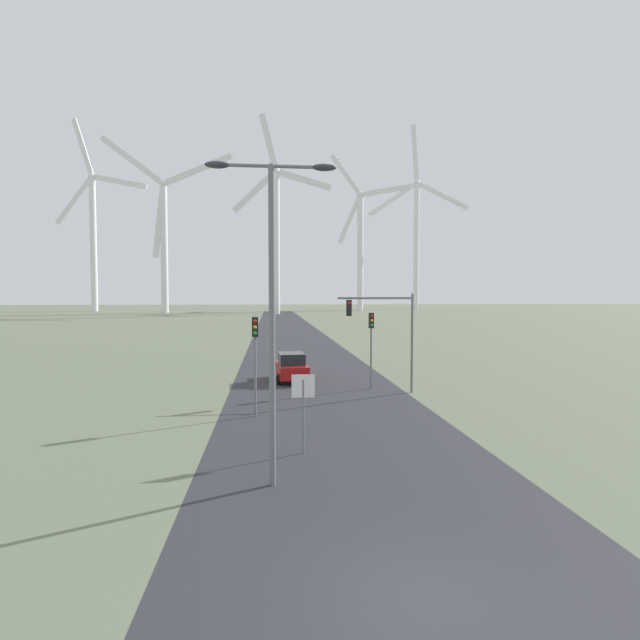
# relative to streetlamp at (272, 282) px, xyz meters

# --- Properties ---
(ground_plane) EXTENTS (600.00, 600.00, 0.00)m
(ground_plane) POSITION_rel_streetlamp_xyz_m (2.61, -5.78, -5.90)
(ground_plane) COLOR #667056
(road_surface) EXTENTS (10.00, 240.00, 0.01)m
(road_surface) POSITION_rel_streetlamp_xyz_m (2.61, 42.22, -5.89)
(road_surface) COLOR #2D2D33
(road_surface) RESTS_ON ground
(streetlamp) EXTENTS (3.70, 0.32, 9.24)m
(streetlamp) POSITION_rel_streetlamp_xyz_m (0.00, 0.00, 0.00)
(streetlamp) COLOR slate
(streetlamp) RESTS_ON ground
(stop_sign_near) EXTENTS (0.81, 0.07, 2.78)m
(stop_sign_near) POSITION_rel_streetlamp_xyz_m (1.07, 2.82, -3.95)
(stop_sign_near) COLOR slate
(stop_sign_near) RESTS_ON ground
(traffic_light_post_near_left) EXTENTS (0.28, 0.33, 4.53)m
(traffic_light_post_near_left) POSITION_rel_streetlamp_xyz_m (-0.74, 8.37, -2.59)
(traffic_light_post_near_left) COLOR slate
(traffic_light_post_near_left) RESTS_ON ground
(traffic_light_post_near_right) EXTENTS (0.28, 0.34, 4.49)m
(traffic_light_post_near_right) POSITION_rel_streetlamp_xyz_m (5.84, 14.47, -2.62)
(traffic_light_post_near_right) COLOR slate
(traffic_light_post_near_right) RESTS_ON ground
(traffic_light_mast_overhead) EXTENTS (4.33, 0.35, 5.61)m
(traffic_light_mast_overhead) POSITION_rel_streetlamp_xyz_m (6.40, 13.18, -1.89)
(traffic_light_mast_overhead) COLOR slate
(traffic_light_mast_overhead) RESTS_ON ground
(car_approaching) EXTENTS (2.10, 4.22, 1.83)m
(car_approaching) POSITION_rel_streetlamp_xyz_m (1.28, 17.63, -4.98)
(car_approaching) COLOR maroon
(car_approaching) RESTS_ON ground
(wind_turbine_far_left) EXTENTS (34.12, 10.68, 66.79)m
(wind_turbine_far_left) POSITION_rel_streetlamp_xyz_m (-61.13, 166.65, 23.04)
(wind_turbine_far_left) COLOR white
(wind_turbine_far_left) RESTS_ON ground
(wind_turbine_left) EXTENTS (41.03, 2.60, 55.45)m
(wind_turbine_left) POSITION_rel_streetlamp_xyz_m (-33.52, 148.81, 20.28)
(wind_turbine_left) COLOR white
(wind_turbine_left) RESTS_ON ground
(wind_turbine_center) EXTENTS (29.30, 2.81, 58.65)m
(wind_turbine_center) POSITION_rel_streetlamp_xyz_m (1.67, 134.47, 19.98)
(wind_turbine_center) COLOR white
(wind_turbine_center) RESTS_ON ground
(wind_turbine_right) EXTENTS (27.73, 13.14, 57.69)m
(wind_turbine_right) POSITION_rel_streetlamp_xyz_m (32.60, 165.82, 20.25)
(wind_turbine_right) COLOR white
(wind_turbine_right) RESTS_ON ground
(wind_turbine_far_right) EXTENTS (41.43, 3.91, 75.25)m
(wind_turbine_far_right) POSITION_rel_streetlamp_xyz_m (59.98, 187.74, 26.19)
(wind_turbine_far_right) COLOR white
(wind_turbine_far_right) RESTS_ON ground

